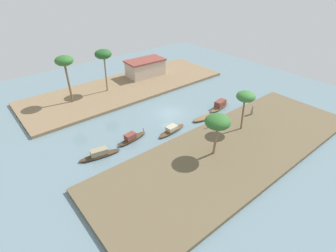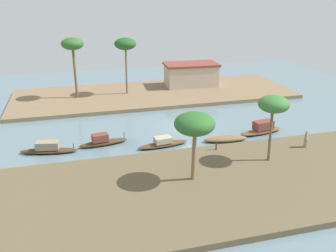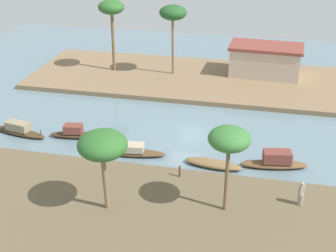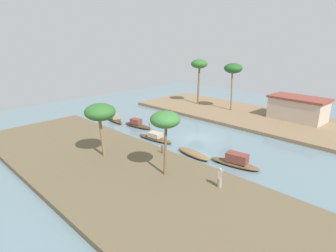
{
  "view_description": "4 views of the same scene",
  "coord_description": "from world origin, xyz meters",
  "px_view_note": "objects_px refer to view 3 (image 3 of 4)",
  "views": [
    {
      "loc": [
        -24.34,
        -29.31,
        21.19
      ],
      "look_at": [
        -3.16,
        -3.4,
        0.45
      ],
      "focal_mm": 28.27,
      "sensor_mm": 36.0,
      "label": 1
    },
    {
      "loc": [
        -11.37,
        -36.31,
        14.78
      ],
      "look_at": [
        -1.82,
        -0.75,
        0.63
      ],
      "focal_mm": 38.92,
      "sensor_mm": 36.0,
      "label": 2
    },
    {
      "loc": [
        6.42,
        -35.66,
        18.79
      ],
      "look_at": [
        -1.34,
        -0.76,
        1.05
      ],
      "focal_mm": 49.71,
      "sensor_mm": 36.0,
      "label": 3
    },
    {
      "loc": [
        20.82,
        -26.75,
        12.27
      ],
      "look_at": [
        -4.08,
        -1.44,
        1.02
      ],
      "focal_mm": 29.93,
      "sensor_mm": 36.0,
      "label": 4
    }
  ],
  "objects_px": {
    "sampan_with_tall_canopy": "(134,151)",
    "palm_tree_right_short": "(111,9)",
    "palm_tree_left_near": "(103,146)",
    "riverside_building": "(265,60)",
    "sampan_foreground": "(275,161)",
    "sampan_open_hull": "(76,133)",
    "sampan_downstream_large": "(19,130)",
    "person_on_near_bank": "(301,196)",
    "palm_tree_left_far": "(229,140)",
    "sampan_upstream_small": "(213,164)",
    "mooring_post": "(180,171)",
    "palm_tree_right_tall": "(173,14)"
  },
  "relations": [
    {
      "from": "sampan_with_tall_canopy",
      "to": "palm_tree_right_short",
      "type": "bearing_deg",
      "value": 106.3
    },
    {
      "from": "palm_tree_left_near",
      "to": "riverside_building",
      "type": "distance_m",
      "value": 29.57
    },
    {
      "from": "sampan_foreground",
      "to": "sampan_open_hull",
      "type": "height_order",
      "value": "sampan_foreground"
    },
    {
      "from": "sampan_foreground",
      "to": "sampan_downstream_large",
      "type": "bearing_deg",
      "value": 168.46
    },
    {
      "from": "sampan_with_tall_canopy",
      "to": "riverside_building",
      "type": "xyz_separation_m",
      "value": [
        9.56,
        20.16,
        1.86
      ]
    },
    {
      "from": "sampan_foreground",
      "to": "person_on_near_bank",
      "type": "height_order",
      "value": "person_on_near_bank"
    },
    {
      "from": "sampan_downstream_large",
      "to": "sampan_open_hull",
      "type": "xyz_separation_m",
      "value": [
        5.14,
        0.48,
        -0.01
      ]
    },
    {
      "from": "sampan_foreground",
      "to": "palm_tree_left_far",
      "type": "bearing_deg",
      "value": -124.39
    },
    {
      "from": "sampan_open_hull",
      "to": "sampan_upstream_small",
      "type": "relative_size",
      "value": 1.07
    },
    {
      "from": "person_on_near_bank",
      "to": "palm_tree_right_short",
      "type": "xyz_separation_m",
      "value": [
        -20.4,
        22.65,
        6.39
      ]
    },
    {
      "from": "sampan_with_tall_canopy",
      "to": "riverside_building",
      "type": "distance_m",
      "value": 22.39
    },
    {
      "from": "sampan_upstream_small",
      "to": "riverside_building",
      "type": "xyz_separation_m",
      "value": [
        3.07,
        20.54,
        1.96
      ]
    },
    {
      "from": "sampan_with_tall_canopy",
      "to": "palm_tree_right_short",
      "type": "distance_m",
      "value": 20.82
    },
    {
      "from": "sampan_open_hull",
      "to": "person_on_near_bank",
      "type": "height_order",
      "value": "person_on_near_bank"
    },
    {
      "from": "sampan_open_hull",
      "to": "mooring_post",
      "type": "xyz_separation_m",
      "value": [
        10.08,
        -4.9,
        0.5
      ]
    },
    {
      "from": "sampan_with_tall_canopy",
      "to": "palm_tree_right_tall",
      "type": "relative_size",
      "value": 0.67
    },
    {
      "from": "sampan_downstream_large",
      "to": "sampan_open_hull",
      "type": "bearing_deg",
      "value": 16.28
    },
    {
      "from": "mooring_post",
      "to": "sampan_open_hull",
      "type": "bearing_deg",
      "value": 154.06
    },
    {
      "from": "sampan_downstream_large",
      "to": "palm_tree_right_short",
      "type": "relative_size",
      "value": 0.67
    },
    {
      "from": "sampan_open_hull",
      "to": "person_on_near_bank",
      "type": "relative_size",
      "value": 2.91
    },
    {
      "from": "sampan_downstream_large",
      "to": "sampan_foreground",
      "type": "relative_size",
      "value": 1.03
    },
    {
      "from": "mooring_post",
      "to": "palm_tree_right_tall",
      "type": "bearing_deg",
      "value": 103.35
    },
    {
      "from": "sampan_with_tall_canopy",
      "to": "riverside_building",
      "type": "bearing_deg",
      "value": 58.01
    },
    {
      "from": "person_on_near_bank",
      "to": "mooring_post",
      "type": "relative_size",
      "value": 1.92
    },
    {
      "from": "riverside_building",
      "to": "sampan_upstream_small",
      "type": "bearing_deg",
      "value": -95.75
    },
    {
      "from": "sampan_with_tall_canopy",
      "to": "person_on_near_bank",
      "type": "height_order",
      "value": "person_on_near_bank"
    },
    {
      "from": "person_on_near_bank",
      "to": "mooring_post",
      "type": "xyz_separation_m",
      "value": [
        -8.43,
        1.61,
        -0.25
      ]
    },
    {
      "from": "sampan_downstream_large",
      "to": "palm_tree_left_near",
      "type": "xyz_separation_m",
      "value": [
        11.32,
        -9.19,
        4.71
      ]
    },
    {
      "from": "sampan_upstream_small",
      "to": "palm_tree_left_far",
      "type": "height_order",
      "value": "palm_tree_left_far"
    },
    {
      "from": "palm_tree_left_near",
      "to": "palm_tree_right_tall",
      "type": "relative_size",
      "value": 0.71
    },
    {
      "from": "palm_tree_right_tall",
      "to": "riverside_building",
      "type": "distance_m",
      "value": 11.63
    },
    {
      "from": "palm_tree_left_near",
      "to": "palm_tree_right_short",
      "type": "height_order",
      "value": "palm_tree_right_short"
    },
    {
      "from": "person_on_near_bank",
      "to": "riverside_building",
      "type": "relative_size",
      "value": 0.21
    },
    {
      "from": "sampan_upstream_small",
      "to": "palm_tree_right_short",
      "type": "xyz_separation_m",
      "value": [
        -14.1,
        18.37,
        7.31
      ]
    },
    {
      "from": "sampan_open_hull",
      "to": "sampan_upstream_small",
      "type": "bearing_deg",
      "value": -18.52
    },
    {
      "from": "sampan_with_tall_canopy",
      "to": "person_on_near_bank",
      "type": "xyz_separation_m",
      "value": [
        12.79,
        -4.66,
        0.82
      ]
    },
    {
      "from": "sampan_downstream_large",
      "to": "person_on_near_bank",
      "type": "bearing_deg",
      "value": -3.4
    },
    {
      "from": "sampan_downstream_large",
      "to": "sampan_foreground",
      "type": "distance_m",
      "value": 21.99
    },
    {
      "from": "person_on_near_bank",
      "to": "palm_tree_left_near",
      "type": "relative_size",
      "value": 0.3
    },
    {
      "from": "sampan_downstream_large",
      "to": "palm_tree_left_far",
      "type": "bearing_deg",
      "value": -10.9
    },
    {
      "from": "sampan_downstream_large",
      "to": "palm_tree_left_near",
      "type": "distance_m",
      "value": 15.33
    },
    {
      "from": "sampan_upstream_small",
      "to": "mooring_post",
      "type": "relative_size",
      "value": 5.25
    },
    {
      "from": "sampan_downstream_large",
      "to": "sampan_upstream_small",
      "type": "distance_m",
      "value": 17.43
    },
    {
      "from": "sampan_with_tall_canopy",
      "to": "sampan_downstream_large",
      "type": "height_order",
      "value": "sampan_downstream_large"
    },
    {
      "from": "person_on_near_bank",
      "to": "riverside_building",
      "type": "xyz_separation_m",
      "value": [
        -3.23,
        24.82,
        1.04
      ]
    },
    {
      "from": "riverside_building",
      "to": "palm_tree_left_near",
      "type": "bearing_deg",
      "value": -105.24
    },
    {
      "from": "sampan_foreground",
      "to": "mooring_post",
      "type": "xyz_separation_m",
      "value": [
        -6.76,
        -3.63,
        0.4
      ]
    },
    {
      "from": "sampan_foreground",
      "to": "person_on_near_bank",
      "type": "relative_size",
      "value": 3.11
    },
    {
      "from": "sampan_upstream_small",
      "to": "mooring_post",
      "type": "xyz_separation_m",
      "value": [
        -2.13,
        -2.67,
        0.67
      ]
    },
    {
      "from": "riverside_building",
      "to": "sampan_foreground",
      "type": "bearing_deg",
      "value": -82.69
    }
  ]
}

